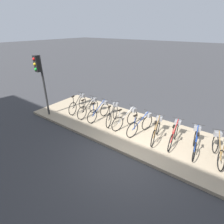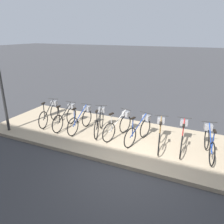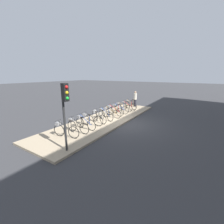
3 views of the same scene
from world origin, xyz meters
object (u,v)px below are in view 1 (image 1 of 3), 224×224
parked_bicycle_8 (195,141)px  parked_bicycle_9 (218,148)px  parked_bicycle_3 (113,113)px  parked_bicycle_5 (142,124)px  traffic_light (40,74)px  parked_bicycle_7 (174,133)px  parked_bicycle_4 (127,118)px  parked_bicycle_1 (89,107)px  parked_bicycle_0 (79,103)px  parked_bicycle_2 (100,111)px  parked_bicycle_6 (156,129)px

parked_bicycle_8 → parked_bicycle_9: (0.74, 0.03, 0.00)m
parked_bicycle_3 → parked_bicycle_5: same height
parked_bicycle_3 → parked_bicycle_5: size_ratio=0.99×
parked_bicycle_9 → traffic_light: (-7.80, -1.42, 1.77)m
parked_bicycle_5 → parked_bicycle_7: bearing=2.8°
parked_bicycle_8 → parked_bicycle_9: size_ratio=1.03×
parked_bicycle_4 → parked_bicycle_9: 3.73m
parked_bicycle_1 → parked_bicycle_4: (2.23, 0.11, 0.00)m
parked_bicycle_4 → parked_bicycle_7: 2.20m
parked_bicycle_0 → parked_bicycle_5: size_ratio=1.01×
parked_bicycle_2 → parked_bicycle_4: size_ratio=1.02×
parked_bicycle_2 → parked_bicycle_5: bearing=0.8°
parked_bicycle_6 → parked_bicycle_4: bearing=176.0°
parked_bicycle_1 → parked_bicycle_7: 4.43m
parked_bicycle_3 → parked_bicycle_5: (1.60, -0.08, 0.00)m
parked_bicycle_5 → parked_bicycle_6: same height
parked_bicycle_0 → parked_bicycle_8: size_ratio=0.99×
parked_bicycle_5 → traffic_light: bearing=-164.4°
parked_bicycle_6 → parked_bicycle_8: (1.49, 0.07, 0.00)m
traffic_light → parked_bicycle_8: bearing=11.2°
parked_bicycle_2 → parked_bicycle_4: bearing=3.5°
parked_bicycle_2 → parked_bicycle_8: bearing=0.8°
parked_bicycle_2 → parked_bicycle_4: (1.53, 0.09, 0.00)m
parked_bicycle_5 → parked_bicycle_9: size_ratio=1.02×
parked_bicycle_0 → parked_bicycle_4: size_ratio=1.00×
parked_bicycle_5 → parked_bicycle_8: same height
parked_bicycle_1 → parked_bicycle_6: 3.73m
parked_bicycle_1 → parked_bicycle_2: size_ratio=1.00×
parked_bicycle_4 → parked_bicycle_0: bearing=-179.1°
parked_bicycle_1 → parked_bicycle_6: bearing=0.1°
parked_bicycle_2 → parked_bicycle_5: size_ratio=1.02×
parked_bicycle_2 → parked_bicycle_9: same height
parked_bicycle_8 → traffic_light: bearing=-168.8°
parked_bicycle_8 → parked_bicycle_9: bearing=2.5°
parked_bicycle_8 → parked_bicycle_9: 0.74m
parked_bicycle_3 → parked_bicycle_9: bearing=-0.3°
parked_bicycle_9 → parked_bicycle_4: bearing=180.0°
parked_bicycle_0 → parked_bicycle_7: (5.28, 0.06, 0.00)m
parked_bicycle_0 → parked_bicycle_1: same height
parked_bicycle_1 → parked_bicycle_8: same height
parked_bicycle_3 → parked_bicycle_8: (3.79, -0.06, 0.00)m
parked_bicycle_3 → parked_bicycle_8: size_ratio=0.98×
parked_bicycle_0 → parked_bicycle_4: bearing=0.9°
parked_bicycle_7 → parked_bicycle_8: size_ratio=1.01×
parked_bicycle_2 → parked_bicycle_9: bearing=1.0°
parked_bicycle_1 → traffic_light: traffic_light is taller
parked_bicycle_1 → parked_bicycle_6: size_ratio=1.01×
parked_bicycle_0 → parked_bicycle_2: same height
parked_bicycle_1 → parked_bicycle_7: (4.43, 0.12, 0.00)m
parked_bicycle_1 → parked_bicycle_8: (5.22, 0.08, 0.00)m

